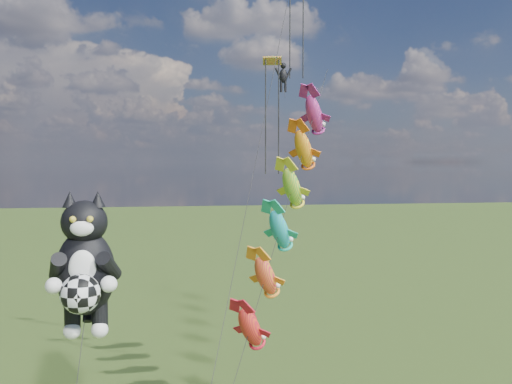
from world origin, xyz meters
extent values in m
ellipsoid|color=black|center=(3.71, 0.04, 8.76)|extent=(2.89, 2.54, 3.65)
ellipsoid|color=black|center=(3.71, -0.08, 10.93)|extent=(2.27, 2.13, 1.85)
cone|color=black|center=(3.14, -0.08, 11.90)|extent=(0.76, 0.76, 0.68)
cone|color=black|center=(4.28, -0.08, 11.90)|extent=(0.76, 0.76, 0.68)
ellipsoid|color=white|center=(3.71, -0.82, 10.76)|extent=(1.04, 0.67, 0.66)
ellipsoid|color=white|center=(3.71, -0.82, 9.11)|extent=(1.21, 0.67, 1.50)
sphere|color=gold|center=(3.37, -0.90, 11.13)|extent=(0.27, 0.27, 0.27)
sphere|color=gold|center=(4.06, -0.90, 11.13)|extent=(0.27, 0.27, 0.27)
sphere|color=white|center=(2.63, -1.16, 8.48)|extent=(0.68, 0.68, 0.68)
sphere|color=white|center=(4.80, -1.16, 8.48)|extent=(0.68, 0.68, 0.68)
sphere|color=white|center=(3.14, -0.14, 6.31)|extent=(0.73, 0.73, 0.73)
sphere|color=white|center=(4.28, -0.14, 6.31)|extent=(0.73, 0.73, 0.73)
sphere|color=white|center=(3.71, -1.50, 8.19)|extent=(1.60, 1.60, 1.60)
cylinder|color=black|center=(13.02, 4.56, 9.80)|extent=(8.98, 13.08, 19.33)
ellipsoid|color=red|center=(11.06, 1.69, 5.56)|extent=(2.11, 2.50, 2.66)
ellipsoid|color=red|center=(12.06, 3.15, 7.72)|extent=(2.11, 2.50, 2.66)
ellipsoid|color=#1989BF|center=(13.06, 4.61, 9.88)|extent=(2.11, 2.50, 2.66)
ellipsoid|color=green|center=(14.06, 6.07, 12.04)|extent=(2.11, 2.50, 2.66)
ellipsoid|color=yellow|center=(15.06, 7.53, 14.21)|extent=(2.11, 2.50, 2.66)
ellipsoid|color=#D8338C|center=(16.06, 8.99, 16.37)|extent=(2.11, 2.50, 2.66)
cylinder|color=black|center=(11.73, 4.33, 13.49)|extent=(7.81, 15.23, 26.70)
cube|color=green|center=(13.57, 9.52, 19.62)|extent=(1.21, 1.03, 0.52)
cylinder|color=black|center=(13.17, 9.52, 16.09)|extent=(0.08, 0.08, 7.06)
cylinder|color=black|center=(13.96, 9.52, 16.09)|extent=(0.08, 0.08, 7.06)
cylinder|color=black|center=(15.19, 11.93, 23.16)|extent=(0.08, 0.08, 8.88)
cylinder|color=black|center=(16.05, 11.93, 23.16)|extent=(0.08, 0.08, 8.88)
camera|label=1|loc=(7.16, -24.84, 13.46)|focal=40.00mm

